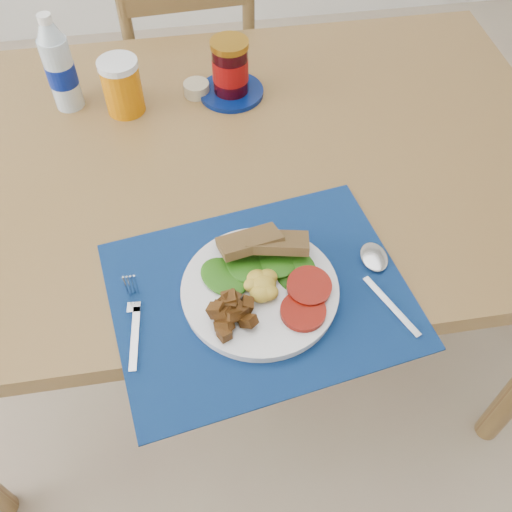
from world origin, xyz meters
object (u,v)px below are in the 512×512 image
at_px(water_bottle, 60,68).
at_px(juice_glass, 122,88).
at_px(chair_far, 190,71).
at_px(jam_on_saucer, 230,72).
at_px(breakfast_plate, 257,290).

height_order(water_bottle, juice_glass, water_bottle).
relative_size(chair_far, juice_glass, 9.06).
xyz_separation_m(chair_far, jam_on_saucer, (0.07, -0.44, 0.28)).
distance_m(breakfast_plate, water_bottle, 0.65).
distance_m(chair_far, breakfast_plate, 1.02).
bearing_deg(chair_far, breakfast_plate, 88.89).
height_order(chair_far, breakfast_plate, chair_far).
bearing_deg(jam_on_saucer, breakfast_plate, -93.06).
distance_m(water_bottle, jam_on_saucer, 0.35).
height_order(chair_far, water_bottle, chair_far).
relative_size(breakfast_plate, jam_on_saucer, 1.76).
xyz_separation_m(water_bottle, juice_glass, (0.12, -0.04, -0.04)).
bearing_deg(jam_on_saucer, juice_glass, -175.05).
distance_m(water_bottle, juice_glass, 0.13).
relative_size(chair_far, breakfast_plate, 4.03).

